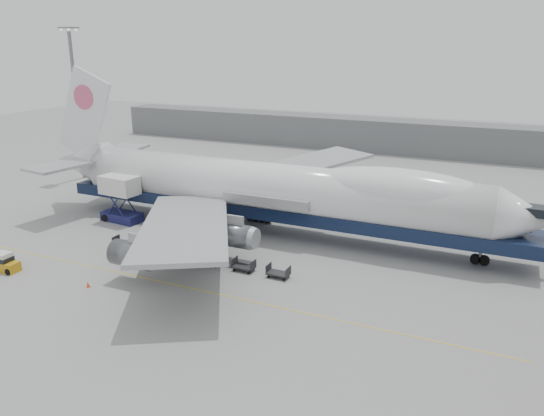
% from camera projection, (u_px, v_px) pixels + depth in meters
% --- Properties ---
extents(ground, '(260.00, 260.00, 0.00)m').
position_uv_depth(ground, '(223.00, 266.00, 56.92)').
color(ground, gray).
rests_on(ground, ground).
extents(apron_line, '(60.00, 0.15, 0.01)m').
position_uv_depth(apron_line, '(193.00, 289.00, 51.71)').
color(apron_line, gold).
rests_on(apron_line, ground).
extents(hangar, '(110.00, 8.00, 7.00)m').
position_uv_depth(hangar, '(337.00, 132.00, 120.60)').
color(hangar, slate).
rests_on(hangar, ground).
extents(floodlight_mast, '(2.40, 2.40, 25.43)m').
position_uv_depth(floodlight_mast, '(76.00, 96.00, 90.18)').
color(floodlight_mast, slate).
rests_on(floodlight_mast, ground).
extents(airliner, '(67.00, 55.30, 19.98)m').
position_uv_depth(airliner, '(275.00, 190.00, 65.40)').
color(airliner, white).
rests_on(airliner, ground).
extents(catering_truck, '(5.71, 4.17, 6.21)m').
position_uv_depth(catering_truck, '(120.00, 196.00, 70.35)').
color(catering_truck, '#1B1C51').
rests_on(catering_truck, ground).
extents(baggage_tug, '(2.77, 1.56, 1.99)m').
position_uv_depth(baggage_tug, '(5.00, 263.00, 55.51)').
color(baggage_tug, '#C08612').
rests_on(baggage_tug, ground).
extents(traffic_cone, '(0.37, 0.37, 0.55)m').
position_uv_depth(traffic_cone, '(88.00, 285.00, 51.97)').
color(traffic_cone, '#E2420B').
rests_on(traffic_cone, ground).
extents(dolly_0, '(2.30, 1.35, 1.30)m').
position_uv_depth(dolly_0, '(124.00, 243.00, 61.91)').
color(dolly_0, '#2D2D30').
rests_on(dolly_0, ground).
extents(dolly_1, '(2.30, 1.35, 1.30)m').
position_uv_depth(dolly_1, '(151.00, 249.00, 60.33)').
color(dolly_1, '#2D2D30').
rests_on(dolly_1, ground).
extents(dolly_2, '(2.30, 1.35, 1.30)m').
position_uv_depth(dolly_2, '(181.00, 254.00, 58.76)').
color(dolly_2, '#2D2D30').
rests_on(dolly_2, ground).
extents(dolly_3, '(2.30, 1.35, 1.30)m').
position_uv_depth(dolly_3, '(211.00, 260.00, 57.19)').
color(dolly_3, '#2D2D30').
rests_on(dolly_3, ground).
extents(dolly_4, '(2.30, 1.35, 1.30)m').
position_uv_depth(dolly_4, '(244.00, 266.00, 55.61)').
color(dolly_4, '#2D2D30').
rests_on(dolly_4, ground).
extents(dolly_5, '(2.30, 1.35, 1.30)m').
position_uv_depth(dolly_5, '(278.00, 273.00, 54.04)').
color(dolly_5, '#2D2D30').
rests_on(dolly_5, ground).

